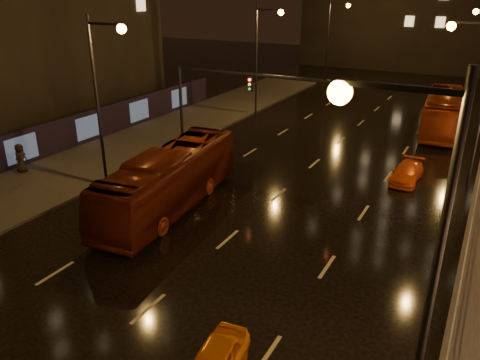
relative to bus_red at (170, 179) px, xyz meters
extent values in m
plane|color=black|center=(4.58, 8.29, -1.63)|extent=(140.00, 140.00, 0.00)
cube|color=#38332D|center=(-8.92, 3.29, -1.55)|extent=(7.00, 70.00, 0.15)
cube|color=black|center=(-12.62, 0.29, -0.38)|extent=(0.30, 46.00, 2.50)
cylinder|color=black|center=(-5.02, 8.29, 1.47)|extent=(0.22, 0.22, 6.20)
cube|color=black|center=(2.58, 8.29, 4.47)|extent=(15.20, 0.14, 0.14)
cube|color=black|center=(0.58, 8.29, 3.82)|extent=(0.32, 0.18, 0.95)
cube|color=black|center=(6.58, 8.29, 3.82)|extent=(0.32, 0.18, 0.95)
sphere|color=#FF1E19|center=(0.58, 8.17, 4.12)|extent=(0.18, 0.18, 0.18)
cylinder|color=black|center=(14.18, -9.71, 3.37)|extent=(0.18, 0.18, 10.00)
cube|color=black|center=(12.98, -9.71, 7.87)|extent=(2.40, 0.12, 0.12)
sphere|color=#FFA832|center=(11.88, -9.71, 7.67)|extent=(0.50, 0.50, 0.50)
cube|color=#99999E|center=(14.78, 6.29, -0.53)|extent=(0.05, 56.00, 0.05)
cube|color=#99999E|center=(14.78, 6.29, -0.93)|extent=(0.05, 56.00, 0.05)
imported|color=#5D1B0D|center=(0.00, 0.00, 0.00)|extent=(4.12, 11.94, 3.26)
imported|color=#982F0F|center=(11.11, 23.07, -0.01)|extent=(3.55, 11.79, 3.24)
imported|color=#EC5B16|center=(10.73, 10.08, -1.07)|extent=(1.68, 3.88, 1.11)
imported|color=black|center=(-11.42, -0.64, -0.53)|extent=(0.80, 1.04, 1.90)
camera|label=1|loc=(14.55, -18.77, 9.58)|focal=35.00mm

